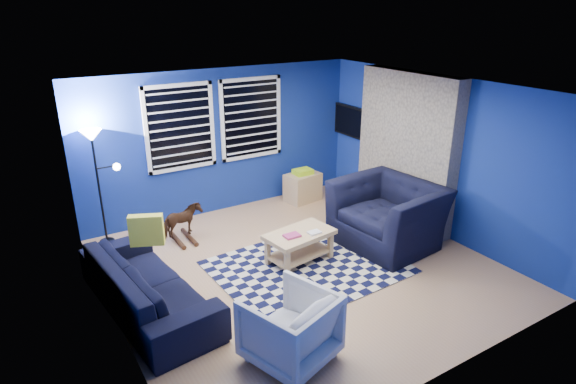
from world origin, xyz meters
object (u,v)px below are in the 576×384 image
at_px(sofa, 148,285).
at_px(floor_lamp, 95,152).
at_px(coffee_table, 300,241).
at_px(tv, 352,122).
at_px(armchair_big, 388,214).
at_px(cabinet, 303,187).
at_px(rocking_horse, 182,221).
at_px(armchair_bent, 290,328).

xyz_separation_m(sofa, floor_lamp, (-0.03, 2.10, 1.13)).
height_order(sofa, floor_lamp, floor_lamp).
bearing_deg(coffee_table, tv, 37.83).
xyz_separation_m(armchair_big, coffee_table, (-1.46, 0.21, -0.15)).
relative_size(cabinet, floor_lamp, 0.38).
bearing_deg(sofa, floor_lamp, -5.77).
xyz_separation_m(rocking_horse, cabinet, (2.51, 0.41, -0.06)).
xyz_separation_m(tv, floor_lamp, (-4.58, 0.25, 0.07)).
bearing_deg(tv, floor_lamp, 176.91).
relative_size(tv, armchair_big, 0.67).
height_order(tv, rocking_horse, tv).
bearing_deg(armchair_big, rocking_horse, -129.24).
bearing_deg(coffee_table, armchair_big, -8.29).
relative_size(sofa, floor_lamp, 1.29).
bearing_deg(armchair_big, floor_lamp, -128.36).
distance_m(cabinet, floor_lamp, 3.72).
relative_size(armchair_big, armchair_bent, 1.77).
xyz_separation_m(armchair_bent, coffee_table, (1.19, 1.66, -0.05)).
relative_size(sofa, armchair_big, 1.56).
height_order(rocking_horse, coffee_table, rocking_horse).
bearing_deg(sofa, armchair_big, -99.70).
bearing_deg(sofa, cabinet, -67.65).
height_order(armchair_bent, rocking_horse, armchair_bent).
bearing_deg(cabinet, rocking_horse, -179.83).
bearing_deg(sofa, armchair_bent, -155.62).
bearing_deg(rocking_horse, sofa, 135.54).
height_order(armchair_big, rocking_horse, armchair_big).
bearing_deg(coffee_table, floor_lamp, 136.65).
bearing_deg(armchair_bent, sofa, -77.01).
height_order(armchair_big, coffee_table, armchair_big).
bearing_deg(cabinet, armchair_big, -95.01).
xyz_separation_m(rocking_horse, coffee_table, (1.19, -1.51, -0.00)).
xyz_separation_m(armchair_big, armchair_bent, (-2.66, -1.44, -0.10)).
height_order(sofa, cabinet, sofa).
height_order(rocking_horse, floor_lamp, floor_lamp).
relative_size(armchair_bent, cabinet, 1.21).
bearing_deg(armchair_bent, coffee_table, -143.76).
distance_m(armchair_bent, cabinet, 4.36).
relative_size(rocking_horse, floor_lamp, 0.35).
bearing_deg(floor_lamp, cabinet, -2.75).
distance_m(tv, coffee_table, 3.18).
relative_size(armchair_big, cabinet, 2.15).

